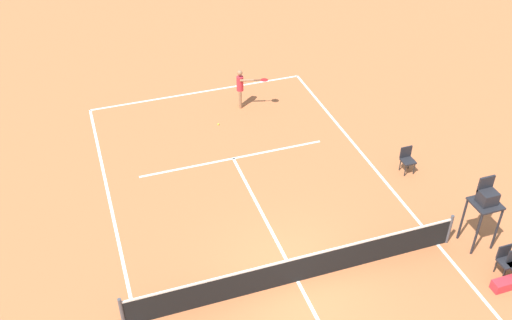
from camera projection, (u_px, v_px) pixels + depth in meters
The scene contains 9 objects.
ground_plane at pixel (298, 281), 16.74m from camera, with size 60.00×60.00×0.00m, color #C66B3D.
court_lines at pixel (298, 281), 16.74m from camera, with size 9.27×22.81×0.01m.
tennis_net at pixel (298, 269), 16.45m from camera, with size 9.87×0.10×1.07m.
player_serving at pixel (241, 86), 23.85m from camera, with size 1.21×0.84×1.68m.
tennis_ball at pixel (218, 124), 23.30m from camera, with size 0.07×0.07×0.07m, color #CCE033.
umpire_chair at pixel (485, 202), 17.04m from camera, with size 0.80×0.80×2.41m.
courtside_chair_near at pixel (506, 259), 16.69m from camera, with size 0.44×0.46×0.95m.
courtside_chair_mid at pixel (407, 159), 20.59m from camera, with size 0.44×0.46×0.95m.
equipment_bag at pixel (505, 284), 16.45m from camera, with size 0.76×0.32×0.30m, color red.
Camera 1 is at (4.81, 10.48, 12.67)m, focal length 41.43 mm.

